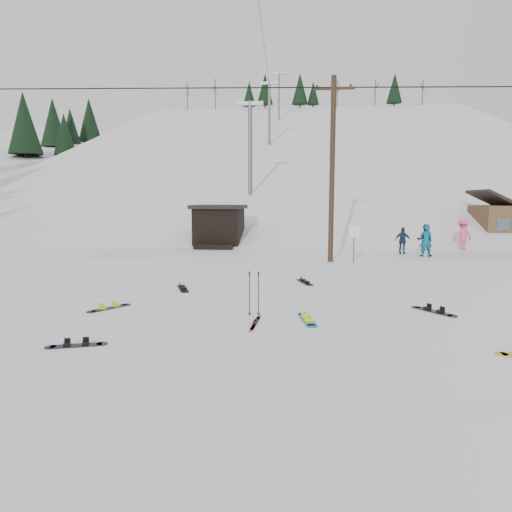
# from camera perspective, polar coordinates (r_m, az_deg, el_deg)

# --- Properties ---
(ground) EXTENTS (200.00, 200.00, 0.00)m
(ground) POSITION_cam_1_polar(r_m,az_deg,el_deg) (9.53, 1.42, -11.91)
(ground) COLOR white
(ground) RESTS_ON ground
(ski_slope) EXTENTS (60.00, 85.24, 65.97)m
(ski_slope) POSITION_cam_1_polar(r_m,az_deg,el_deg) (65.74, 5.44, -6.23)
(ski_slope) COLOR white
(ski_slope) RESTS_ON ground
(ridge_left) EXTENTS (47.54, 95.03, 58.38)m
(ridge_left) POSITION_cam_1_polar(r_m,az_deg,el_deg) (69.25, -26.11, -5.40)
(ridge_left) COLOR white
(ridge_left) RESTS_ON ground
(treeline_left) EXTENTS (20.00, 64.00, 10.00)m
(treeline_left) POSITION_cam_1_polar(r_m,az_deg,el_deg) (60.13, -29.13, 3.23)
(treeline_left) COLOR black
(treeline_left) RESTS_ON ground
(treeline_crest) EXTENTS (50.00, 6.00, 10.00)m
(treeline_crest) POSITION_cam_1_polar(r_m,az_deg,el_deg) (95.03, 5.80, 5.17)
(treeline_crest) COLOR black
(treeline_crest) RESTS_ON ski_slope
(utility_pole) EXTENTS (2.00, 0.26, 9.00)m
(utility_pole) POSITION_cam_1_polar(r_m,az_deg,el_deg) (23.07, 9.50, 10.91)
(utility_pole) COLOR #3A2819
(utility_pole) RESTS_ON ground
(trail_sign) EXTENTS (0.50, 0.09, 1.85)m
(trail_sign) POSITION_cam_1_polar(r_m,az_deg,el_deg) (22.75, 12.15, 2.32)
(trail_sign) COLOR #595B60
(trail_sign) RESTS_ON ground
(lift_hut) EXTENTS (3.40, 4.10, 2.75)m
(lift_hut) POSITION_cam_1_polar(r_m,az_deg,el_deg) (30.51, -4.65, 3.80)
(lift_hut) COLOR black
(lift_hut) RESTS_ON ground
(lift_tower_near) EXTENTS (2.20, 0.36, 8.00)m
(lift_tower_near) POSITION_cam_1_polar(r_m,az_deg,el_deg) (39.55, -0.73, 13.99)
(lift_tower_near) COLOR #595B60
(lift_tower_near) RESTS_ON ski_slope
(lift_tower_mid) EXTENTS (2.20, 0.36, 8.00)m
(lift_tower_mid) POSITION_cam_1_polar(r_m,az_deg,el_deg) (60.23, 1.68, 17.85)
(lift_tower_mid) COLOR #595B60
(lift_tower_mid) RESTS_ON ski_slope
(lift_tower_far) EXTENTS (2.20, 0.36, 8.00)m
(lift_tower_far) POSITION_cam_1_polar(r_m,az_deg,el_deg) (81.09, 2.89, 19.72)
(lift_tower_far) COLOR #595B60
(lift_tower_far) RESTS_ON ski_slope
(hero_snowboard) EXTENTS (0.51, 1.44, 0.10)m
(hero_snowboard) POSITION_cam_1_polar(r_m,az_deg,el_deg) (11.96, 6.42, -7.85)
(hero_snowboard) COLOR #1961A5
(hero_snowboard) RESTS_ON ground
(hero_skis) EXTENTS (0.15, 1.53, 0.08)m
(hero_skis) POSITION_cam_1_polar(r_m,az_deg,el_deg) (11.56, -0.11, -8.36)
(hero_skis) COLOR red
(hero_skis) RESTS_ON ground
(ski_poles) EXTENTS (0.33, 0.09, 1.20)m
(ski_poles) POSITION_cam_1_polar(r_m,az_deg,el_deg) (12.21, -0.25, -4.67)
(ski_poles) COLOR black
(ski_poles) RESTS_ON ground
(board_scatter_a) EXTENTS (1.22, 0.57, 0.09)m
(board_scatter_a) POSITION_cam_1_polar(r_m,az_deg,el_deg) (10.60, -21.54, -10.30)
(board_scatter_a) COLOR black
(board_scatter_a) RESTS_ON ground
(board_scatter_b) EXTENTS (0.72, 1.35, 0.10)m
(board_scatter_b) POSITION_cam_1_polar(r_m,az_deg,el_deg) (16.11, -9.13, -4.01)
(board_scatter_b) COLOR black
(board_scatter_b) RESTS_ON ground
(board_scatter_c) EXTENTS (0.89, 1.18, 0.10)m
(board_scatter_c) POSITION_cam_1_polar(r_m,az_deg,el_deg) (13.78, -17.87, -6.16)
(board_scatter_c) COLOR black
(board_scatter_c) RESTS_ON ground
(board_scatter_d) EXTENTS (1.00, 1.20, 0.10)m
(board_scatter_d) POSITION_cam_1_polar(r_m,az_deg,el_deg) (13.66, 21.34, -6.42)
(board_scatter_d) COLOR black
(board_scatter_d) RESTS_ON ground
(board_scatter_f) EXTENTS (0.65, 1.34, 0.10)m
(board_scatter_f) POSITION_cam_1_polar(r_m,az_deg,el_deg) (17.21, 6.12, -3.25)
(board_scatter_f) COLOR black
(board_scatter_f) RESTS_ON ground
(skier_teal) EXTENTS (0.67, 0.46, 1.74)m
(skier_teal) POSITION_cam_1_polar(r_m,az_deg,el_deg) (26.40, 20.48, 1.79)
(skier_teal) COLOR #0B5270
(skier_teal) RESTS_ON ground
(skier_dark) EXTENTS (1.01, 0.89, 1.76)m
(skier_dark) POSITION_cam_1_polar(r_m,az_deg,el_deg) (26.68, 20.35, 1.87)
(skier_dark) COLOR black
(skier_dark) RESTS_ON ground
(skier_pink) EXTENTS (1.42, 1.11, 1.94)m
(skier_pink) POSITION_cam_1_polar(r_m,az_deg,el_deg) (29.99, 24.41, 2.37)
(skier_pink) COLOR #E5507C
(skier_pink) RESTS_ON ground
(skier_navy) EXTENTS (0.97, 0.69, 1.53)m
(skier_navy) POSITION_cam_1_polar(r_m,az_deg,el_deg) (27.32, 17.87, 1.84)
(skier_navy) COLOR #1C2B48
(skier_navy) RESTS_ON ground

